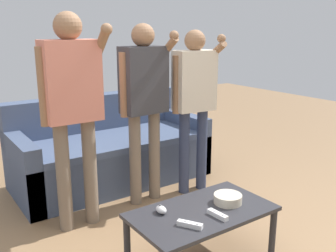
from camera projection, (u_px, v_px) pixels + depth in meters
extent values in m
cube|color=#475675|center=(112.00, 161.00, 3.84)|extent=(1.89, 0.85, 0.42)
cube|color=#4D5D7E|center=(115.00, 140.00, 3.73)|extent=(1.61, 0.73, 0.06)
cube|color=#475675|center=(96.00, 115.00, 4.00)|extent=(1.89, 0.18, 0.43)
cube|color=#475675|center=(22.00, 171.00, 3.34)|extent=(0.14, 0.85, 0.60)
cube|color=#475675|center=(182.00, 139.00, 4.30)|extent=(0.14, 0.85, 0.60)
cube|color=#2D2D33|center=(202.00, 212.00, 2.44)|extent=(0.92, 0.52, 0.03)
cylinder|color=#2D2D33|center=(273.00, 234.00, 2.54)|extent=(0.04, 0.04, 0.36)
cylinder|color=#2D2D33|center=(127.00, 244.00, 2.43)|extent=(0.04, 0.04, 0.36)
cylinder|color=#2D2D33|center=(226.00, 209.00, 2.90)|extent=(0.04, 0.04, 0.36)
cylinder|color=beige|center=(228.00, 199.00, 2.53)|extent=(0.19, 0.19, 0.06)
ellipsoid|color=white|center=(161.00, 210.00, 2.39)|extent=(0.06, 0.09, 0.05)
cylinder|color=#4C4C51|center=(160.00, 205.00, 2.40)|extent=(0.02, 0.02, 0.01)
cylinder|color=#756656|center=(64.00, 177.00, 2.86)|extent=(0.11, 0.11, 0.85)
cylinder|color=#756656|center=(90.00, 172.00, 2.98)|extent=(0.11, 0.11, 0.85)
cube|color=#DB7F6B|center=(71.00, 81.00, 2.74)|extent=(0.41, 0.22, 0.58)
sphere|color=#936B4C|center=(68.00, 26.00, 2.64)|extent=(0.20, 0.20, 0.20)
cylinder|color=#936B4C|center=(43.00, 87.00, 2.64)|extent=(0.07, 0.07, 0.55)
cylinder|color=#DB7F6B|center=(97.00, 64.00, 2.82)|extent=(0.07, 0.07, 0.28)
cylinder|color=#936B4C|center=(101.00, 43.00, 2.70)|extent=(0.07, 0.24, 0.24)
sphere|color=#936B4C|center=(107.00, 29.00, 2.60)|extent=(0.08, 0.08, 0.08)
cylinder|color=#756656|center=(135.00, 160.00, 3.30)|extent=(0.10, 0.10, 0.81)
cylinder|color=#756656|center=(154.00, 155.00, 3.42)|extent=(0.10, 0.10, 0.81)
cube|color=#38383D|center=(144.00, 80.00, 3.19)|extent=(0.39, 0.22, 0.56)
sphere|color=#936B4C|center=(143.00, 35.00, 3.10)|extent=(0.19, 0.19, 0.19)
cylinder|color=#936B4C|center=(124.00, 85.00, 3.08)|extent=(0.07, 0.07, 0.53)
cylinder|color=#38383D|center=(162.00, 66.00, 3.28)|extent=(0.07, 0.07, 0.26)
cylinder|color=#936B4C|center=(168.00, 48.00, 3.18)|extent=(0.07, 0.25, 0.21)
sphere|color=#936B4C|center=(174.00, 35.00, 3.09)|extent=(0.08, 0.08, 0.08)
cylinder|color=#2D3856|center=(184.00, 153.00, 3.54)|extent=(0.10, 0.10, 0.78)
cylinder|color=#2D3856|center=(202.00, 149.00, 3.63)|extent=(0.10, 0.10, 0.78)
cube|color=beige|center=(194.00, 81.00, 3.42)|extent=(0.39, 0.23, 0.54)
sphere|color=#936B4C|center=(195.00, 40.00, 3.33)|extent=(0.19, 0.19, 0.19)
cylinder|color=#936B4C|center=(176.00, 85.00, 3.34)|extent=(0.07, 0.07, 0.51)
cylinder|color=beige|center=(212.00, 68.00, 3.48)|extent=(0.07, 0.07, 0.25)
cylinder|color=#936B4C|center=(216.00, 51.00, 3.38)|extent=(0.09, 0.25, 0.19)
sphere|color=#936B4C|center=(221.00, 38.00, 3.30)|extent=(0.08, 0.08, 0.08)
cube|color=white|center=(218.00, 215.00, 2.35)|extent=(0.05, 0.15, 0.03)
cylinder|color=silver|center=(215.00, 211.00, 2.36)|extent=(0.01, 0.01, 0.00)
cube|color=silver|center=(223.00, 215.00, 2.31)|extent=(0.02, 0.02, 0.00)
cube|color=white|center=(190.00, 225.00, 2.23)|extent=(0.11, 0.15, 0.03)
cylinder|color=silver|center=(185.00, 221.00, 2.24)|extent=(0.01, 0.01, 0.00)
cube|color=silver|center=(197.00, 224.00, 2.21)|extent=(0.02, 0.02, 0.00)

